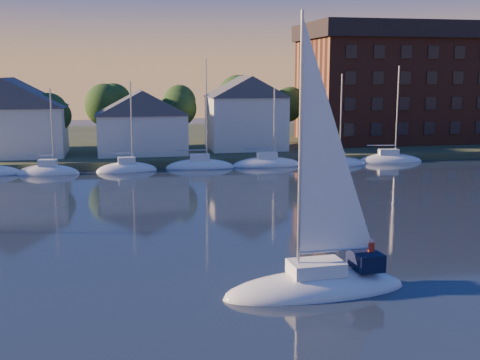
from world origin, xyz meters
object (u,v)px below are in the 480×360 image
object	(u,v)px
clubhouse_centre	(142,121)
condo_block	(405,82)
clubhouse_west	(10,116)
clubhouse_east	(246,112)
hero_sailboat	(319,280)

from	to	relation	value
clubhouse_centre	condo_block	bearing A→B (deg)	11.24
clubhouse_west	clubhouse_east	world-z (taller)	clubhouse_east
clubhouse_centre	clubhouse_east	size ratio (longest dim) A/B	1.10
clubhouse_west	hero_sailboat	size ratio (longest dim) A/B	0.90
clubhouse_centre	clubhouse_west	bearing A→B (deg)	176.42
clubhouse_east	hero_sailboat	world-z (taller)	hero_sailboat
condo_block	clubhouse_west	bearing A→B (deg)	-172.93
clubhouse_east	condo_block	size ratio (longest dim) A/B	0.34
clubhouse_centre	condo_block	xyz separation A→B (m)	(40.00, 7.95, 4.66)
clubhouse_west	clubhouse_east	xyz separation A→B (m)	(30.00, 1.00, 0.07)
hero_sailboat	clubhouse_east	bearing A→B (deg)	-100.72
clubhouse_centre	clubhouse_east	bearing A→B (deg)	8.13
clubhouse_centre	hero_sailboat	xyz separation A→B (m)	(6.88, -49.37, -4.51)
clubhouse_centre	hero_sailboat	world-z (taller)	hero_sailboat
clubhouse_west	clubhouse_centre	xyz separation A→B (m)	(16.00, -1.00, -0.80)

